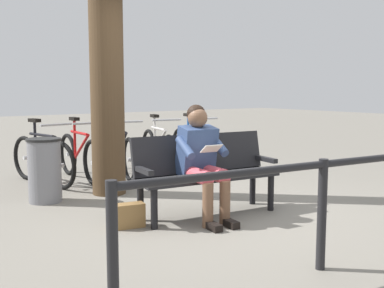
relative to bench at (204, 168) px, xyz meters
name	(u,v)px	position (x,y,z in m)	size (l,w,h in m)	color
ground_plane	(226,216)	(-0.11, 0.24, -0.51)	(40.00, 40.00, 0.00)	slate
bench	(204,168)	(0.00, 0.00, 0.00)	(1.64, 0.66, 0.87)	black
person_reading	(201,156)	(0.15, 0.15, 0.16)	(0.52, 0.80, 1.20)	#334772
handbag	(129,216)	(0.92, -0.02, -0.39)	(0.30, 0.14, 0.24)	olive
tree_trunk	(106,38)	(0.41, -1.52, 1.50)	(0.43, 0.43, 4.01)	#4C3823
litter_bin	(45,170)	(1.24, -1.56, -0.12)	(0.41, 0.41, 0.77)	slate
bicycle_orange	(193,147)	(-1.62, -2.44, -0.15)	(0.48, 1.67, 0.94)	black
bicycle_red	(158,150)	(-0.98, -2.53, -0.15)	(0.54, 1.65, 0.94)	black
bicycle_purple	(120,153)	(-0.28, -2.53, -0.15)	(0.54, 1.65, 0.94)	black
bicycle_blue	(80,156)	(0.37, -2.59, -0.15)	(0.48, 1.68, 0.94)	black
bicycle_green	(42,159)	(0.92, -2.61, -0.15)	(0.51, 1.66, 0.94)	black
railing_fence	(323,192)	(0.25, 1.78, 0.09)	(3.35, 0.45, 0.85)	black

